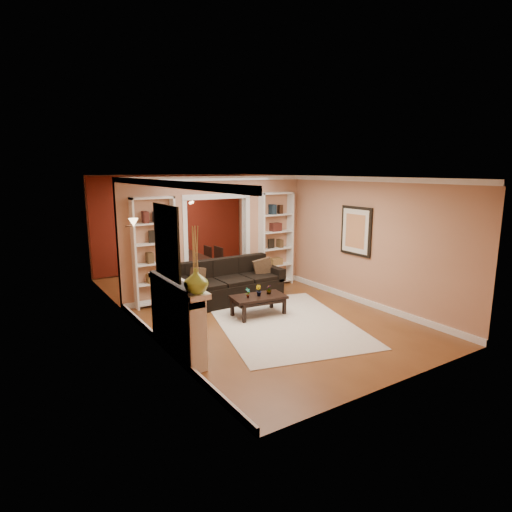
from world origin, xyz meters
TOP-DOWN VIEW (x-y plane):
  - floor at (0.00, 0.00)m, footprint 8.00×8.00m
  - ceiling at (0.00, 0.00)m, footprint 8.00×8.00m
  - wall_back at (0.00, 4.00)m, footprint 8.00×0.00m
  - wall_front at (0.00, -4.00)m, footprint 8.00×0.00m
  - wall_left at (-2.25, 0.00)m, footprint 0.00×8.00m
  - wall_right at (2.25, 0.00)m, footprint 0.00×8.00m
  - partition_wall at (0.00, 1.20)m, footprint 4.50×0.15m
  - red_back_panel at (0.00, 3.97)m, footprint 4.44×0.04m
  - dining_window at (0.00, 3.93)m, footprint 0.78×0.03m
  - area_rug at (0.10, -1.33)m, footprint 3.16×3.84m
  - sofa at (-0.04, 0.45)m, footprint 2.29×0.99m
  - pillow_left at (-0.85, 0.43)m, footprint 0.41×0.30m
  - pillow_right at (0.77, 0.43)m, footprint 0.42×0.22m
  - coffee_table at (-0.07, -0.69)m, footprint 1.12×0.71m
  - plant_left at (-0.32, -0.69)m, footprint 0.12×0.10m
  - plant_center at (-0.07, -0.69)m, footprint 0.12×0.14m
  - plant_right at (0.18, -0.69)m, footprint 0.15×0.15m
  - bookshelf_left at (-1.55, 1.03)m, footprint 0.90×0.30m
  - bookshelf_right at (1.55, 1.03)m, footprint 0.90×0.30m
  - fireplace at (-2.09, -1.50)m, footprint 0.32×1.70m
  - vase at (-2.09, -2.20)m, footprint 0.35×0.35m
  - mirror at (-2.23, -1.50)m, footprint 0.03×0.95m
  - wall_sconce at (-2.15, 0.55)m, footprint 0.18×0.18m
  - framed_art at (2.21, -1.00)m, footprint 0.04×0.85m
  - dining_table at (-0.15, 2.63)m, footprint 1.81×1.01m
  - dining_chair_nw at (-0.70, 2.33)m, footprint 0.52×0.52m
  - dining_chair_ne at (0.40, 2.33)m, footprint 0.47×0.47m
  - dining_chair_sw at (-0.70, 2.93)m, footprint 0.59×0.59m
  - dining_chair_se at (0.40, 2.93)m, footprint 0.43×0.43m
  - chandelier at (0.00, 2.70)m, footprint 0.50×0.50m

SIDE VIEW (x-z plane):
  - floor at x=0.00m, z-range 0.00..0.00m
  - area_rug at x=0.10m, z-range 0.00..0.01m
  - coffee_table at x=-0.07m, z-range 0.00..0.40m
  - dining_table at x=-0.15m, z-range 0.00..0.64m
  - dining_chair_se at x=0.40m, z-range 0.00..0.80m
  - dining_chair_nw at x=-0.70m, z-range 0.00..0.87m
  - dining_chair_ne at x=0.40m, z-range 0.00..0.88m
  - sofa at x=-0.04m, z-range 0.00..0.89m
  - dining_chair_sw at x=-0.70m, z-range 0.00..0.91m
  - plant_right at x=0.18m, z-range 0.40..0.59m
  - plant_left at x=-0.32m, z-range 0.40..0.60m
  - plant_center at x=-0.07m, z-range 0.40..0.62m
  - fireplace at x=-2.09m, z-range 0.00..1.16m
  - pillow_left at x=-0.85m, z-range 0.44..0.84m
  - pillow_right at x=0.77m, z-range 0.44..0.84m
  - bookshelf_left at x=-1.55m, z-range 0.00..2.30m
  - bookshelf_right at x=1.55m, z-range 0.00..2.30m
  - red_back_panel at x=0.00m, z-range 0.00..2.64m
  - vase at x=-2.09m, z-range 1.16..1.52m
  - wall_back at x=0.00m, z-range -2.65..5.35m
  - wall_front at x=0.00m, z-range -2.65..5.35m
  - wall_left at x=-2.25m, z-range -2.65..5.35m
  - wall_right at x=2.25m, z-range -2.65..5.35m
  - partition_wall at x=0.00m, z-range 0.00..2.70m
  - dining_window at x=0.00m, z-range 1.06..2.04m
  - framed_art at x=2.21m, z-range 1.02..2.08m
  - mirror at x=-2.23m, z-range 1.25..2.35m
  - wall_sconce at x=-2.15m, z-range 1.72..1.94m
  - chandelier at x=0.00m, z-range 1.87..2.17m
  - ceiling at x=0.00m, z-range 2.70..2.70m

